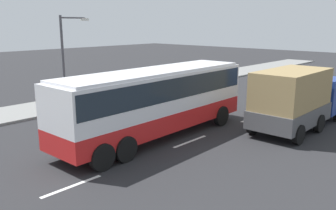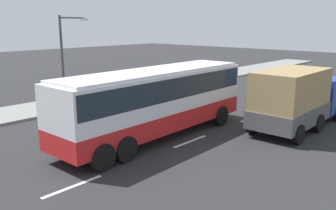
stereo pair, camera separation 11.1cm
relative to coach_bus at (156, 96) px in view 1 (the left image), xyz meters
name	(u,v)px [view 1 (the left image)]	position (x,y,z in m)	size (l,w,h in m)	color
ground_plane	(162,129)	(1.29, 0.84, -2.11)	(120.00, 120.00, 0.00)	#28282B
sidewalk_curb	(71,103)	(1.29, 9.76, -2.04)	(80.00, 4.00, 0.15)	gray
lane_centreline	(173,148)	(-0.59, -1.64, -2.11)	(33.96, 0.16, 0.01)	white
coach_bus	(156,96)	(0.00, 0.00, 0.00)	(11.19, 2.95, 3.40)	red
cargo_truck	(298,97)	(6.35, -4.46, -0.40)	(7.42, 2.68, 3.26)	navy
pedestrian_near_curb	(58,95)	(-0.34, 8.61, -1.05)	(0.32, 0.32, 1.60)	brown
street_lamp	(66,55)	(0.11, 8.01, 1.54)	(2.08, 0.24, 5.92)	#47474C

